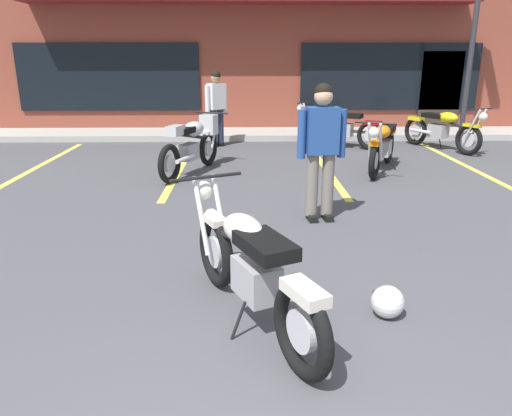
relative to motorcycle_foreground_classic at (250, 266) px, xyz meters
name	(u,v)px	position (x,y,z in m)	size (l,w,h in m)	color
ground_plane	(259,247)	(0.11, 1.52, -0.46)	(80.00, 80.00, 0.00)	#47474C
sidewalk_kerb	(251,133)	(0.11, 9.16, -0.39)	(22.00, 1.80, 0.14)	#A8A59E
brick_storefront_building	(249,54)	(0.11, 12.73, 1.57)	(18.36, 6.94, 4.07)	brown
painted_stall_lines	(253,166)	(0.11, 5.56, -0.46)	(13.49, 4.80, 0.01)	#DBCC4C
motorcycle_foreground_classic	(250,266)	(0.00, 0.00, 0.00)	(1.18, 1.96, 0.98)	black
motorcycle_red_sportbike	(383,145)	(2.41, 5.10, 0.00)	(1.17, 1.96, 0.98)	black
motorcycle_black_cruiser	(442,129)	(4.26, 7.10, 0.00)	(1.25, 1.93, 0.98)	black
motorcycle_silver_naked	(193,143)	(-0.94, 5.08, 0.07)	(1.07, 2.01, 0.98)	black
motorcycle_blue_standard	(339,127)	(2.08, 7.48, 0.00)	(1.88, 1.32, 0.98)	black
person_in_black_shirt	(216,104)	(-0.67, 7.61, 0.49)	(0.51, 0.48, 1.68)	black
person_in_shorts_foreground	(322,145)	(0.89, 2.44, 0.49)	(0.61, 0.31, 1.68)	black
helmet_on_pavement	(388,302)	(1.08, 0.04, -0.33)	(0.26, 0.26, 0.26)	silver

